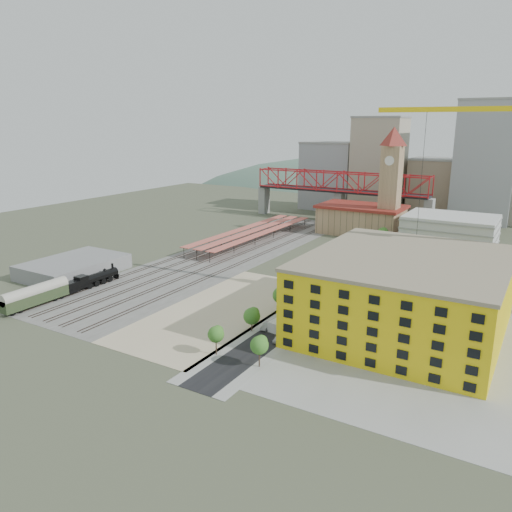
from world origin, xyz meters
The scene contains 32 objects.
ground centered at (0.00, 0.00, 0.00)m, with size 400.00×400.00×0.00m, color #474C38.
ballast_strip centered at (-36.00, 17.50, 0.03)m, with size 36.00×165.00×0.06m, color #605E59.
dirt_lot centered at (-4.00, -31.50, 0.03)m, with size 28.00×67.00×0.06m, color tan.
street_asphalt centered at (16.00, 15.00, 0.03)m, with size 12.00×170.00×0.06m, color black.
sidewalk_west centered at (10.50, 15.00, 0.02)m, with size 3.00×170.00×0.04m, color gray.
sidewalk_east centered at (21.50, 15.00, 0.02)m, with size 3.00×170.00×0.04m, color gray.
construction_pad centered at (45.00, -20.00, 0.03)m, with size 50.00×90.00×0.06m, color gray.
rail_tracks centered at (-37.80, 17.50, 0.15)m, with size 26.56×160.00×0.18m.
platform_canopies centered at (-41.00, 45.00, 3.99)m, with size 16.00×80.00×4.12m.
station_hall centered at (-5.00, 82.00, 6.67)m, with size 38.00×24.00×13.10m.
clock_tower centered at (8.00, 79.99, 28.70)m, with size 12.00×12.00×52.00m.
parking_garage centered at (36.00, 70.00, 7.00)m, with size 34.00×26.00×14.00m, color silver.
truss_bridge centered at (-25.00, 105.00, 18.86)m, with size 94.00×9.60×25.60m.
construction_building centered at (42.00, -20.00, 9.41)m, with size 44.60×50.60×18.80m.
warehouse centered at (-66.00, -30.00, 2.50)m, with size 22.00×32.00×5.00m, color gray.
street_trees centered at (16.00, 5.00, 0.00)m, with size 15.40×124.40×8.00m.
skyline centered at (7.47, 142.31, 22.81)m, with size 133.00×46.00×60.00m.
distant_hills centered at (45.28, 260.00, -79.54)m, with size 647.00×264.00×227.00m.
locomotive centered at (-50.00, -36.73, 2.21)m, with size 3.07×23.71×5.93m.
coach centered at (-50.00, -56.16, 3.30)m, with size 3.40×19.76×6.20m.
site_trailer_a centered at (16.00, -33.90, 1.33)m, with size 2.57×9.75×2.67m, color silver.
site_trailer_b centered at (16.00, -22.56, 1.30)m, with size 2.51×9.53×2.61m, color silver.
site_trailer_c centered at (16.00, -22.27, 1.22)m, with size 2.34×8.89×2.43m, color silver.
site_trailer_d centered at (16.00, -8.03, 1.37)m, with size 2.64×10.04×2.75m, color silver.
car_0 centered at (13.00, -33.59, 0.70)m, with size 1.66×4.12×1.41m, color white.
car_1 centered at (13.00, -36.94, 0.75)m, with size 1.59×4.55×1.50m, color #9F9EA3.
car_2 centered at (13.00, -18.35, 0.72)m, with size 2.40×5.20×1.45m, color black.
car_3 centered at (13.00, 14.09, 0.75)m, with size 2.11×5.19×1.51m, color navy.
car_4 centered at (19.00, -41.74, 0.79)m, with size 1.86×4.63×1.58m, color #B8B8B8.
car_5 centered at (19.00, -29.42, 0.75)m, with size 1.60×4.58×1.51m, color #95959A.
car_6 centered at (19.00, -4.21, 0.79)m, with size 2.63×5.70×1.58m, color black.
car_7 centered at (19.00, 49.78, 0.71)m, with size 1.99×4.89×1.42m, color #1A234D.
Camera 1 is at (69.70, -136.67, 49.37)m, focal length 35.00 mm.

